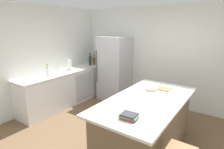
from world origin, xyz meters
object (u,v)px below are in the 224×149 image
object	(u,v)px
flower_vase	(48,72)
soda_bottle	(95,59)
cookbook_stack	(129,116)
sink_faucet	(59,66)
whiskey_bottle	(94,61)
mixing_bowl	(152,88)
refrigerator	(115,68)
kitchen_island	(146,123)
gin_bottle	(95,60)
paper_towel_roll	(69,65)
wine_bottle	(90,60)
cutting_board	(163,89)

from	to	relation	value
flower_vase	soda_bottle	size ratio (longest dim) A/B	0.87
cookbook_stack	sink_faucet	bearing A→B (deg)	157.91
soda_bottle	whiskey_bottle	xyz separation A→B (m)	(0.12, -0.19, -0.03)
cookbook_stack	mixing_bowl	size ratio (longest dim) A/B	1.13
refrigerator	flower_vase	xyz separation A→B (m)	(-0.80, -1.68, 0.12)
refrigerator	whiskey_bottle	bearing A→B (deg)	-179.05
whiskey_bottle	mixing_bowl	xyz separation A→B (m)	(2.41, -1.13, -0.09)
refrigerator	cookbook_stack	xyz separation A→B (m)	(1.85, -2.37, 0.04)
kitchen_island	mixing_bowl	distance (m)	0.70
soda_bottle	mixing_bowl	size ratio (longest dim) A/B	1.56
gin_bottle	whiskey_bottle	size ratio (longest dim) A/B	1.12
refrigerator	cookbook_stack	bearing A→B (deg)	-52.07
flower_vase	paper_towel_roll	bearing A→B (deg)	94.52
wine_bottle	mixing_bowl	size ratio (longest dim) A/B	1.65
sink_faucet	soda_bottle	xyz separation A→B (m)	(0.01, 1.43, -0.01)
soda_bottle	wine_bottle	xyz separation A→B (m)	(0.05, -0.29, 0.01)
flower_vase	wine_bottle	size ratio (longest dim) A/B	0.83
soda_bottle	mixing_bowl	world-z (taller)	soda_bottle
gin_bottle	paper_towel_roll	bearing A→B (deg)	-92.94
kitchen_island	wine_bottle	size ratio (longest dim) A/B	5.64
cookbook_stack	wine_bottle	bearing A→B (deg)	139.90
flower_vase	gin_bottle	size ratio (longest dim) A/B	0.90
kitchen_island	sink_faucet	xyz separation A→B (m)	(-2.65, 0.36, 0.62)
cookbook_stack	cutting_board	distance (m)	1.41
refrigerator	sink_faucet	distance (m)	1.55
wine_bottle	cutting_board	bearing A→B (deg)	-17.95
kitchen_island	sink_faucet	size ratio (longest dim) A/B	7.18
kitchen_island	cutting_board	distance (m)	0.80
paper_towel_roll	mixing_bowl	world-z (taller)	paper_towel_roll
flower_vase	cookbook_stack	bearing A→B (deg)	-14.74
whiskey_bottle	soda_bottle	bearing A→B (deg)	122.44
sink_faucet	cookbook_stack	size ratio (longest dim) A/B	1.15
whiskey_bottle	mixing_bowl	bearing A→B (deg)	-25.08
gin_bottle	sink_faucet	bearing A→B (deg)	-93.73
kitchen_island	flower_vase	world-z (taller)	flower_vase
cutting_board	wine_bottle	bearing A→B (deg)	162.05
kitchen_island	gin_bottle	distance (m)	3.13
wine_bottle	mixing_bowl	xyz separation A→B (m)	(2.47, -1.02, -0.13)
cookbook_stack	mixing_bowl	bearing A→B (deg)	99.69
sink_faucet	wine_bottle	xyz separation A→B (m)	(0.06, 1.15, -0.00)
paper_towel_roll	wine_bottle	distance (m)	0.82
whiskey_bottle	cutting_board	size ratio (longest dim) A/B	1.03
refrigerator	flower_vase	distance (m)	1.86
gin_bottle	cookbook_stack	bearing A→B (deg)	-42.67
cookbook_stack	paper_towel_roll	bearing A→B (deg)	151.94
flower_vase	refrigerator	bearing A→B (deg)	64.49
wine_bottle	flower_vase	bearing A→B (deg)	-88.77
sink_faucet	gin_bottle	size ratio (longest dim) A/B	0.85
refrigerator	sink_faucet	xyz separation A→B (m)	(-0.89, -1.26, 0.18)
sink_faucet	mixing_bowl	distance (m)	2.54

